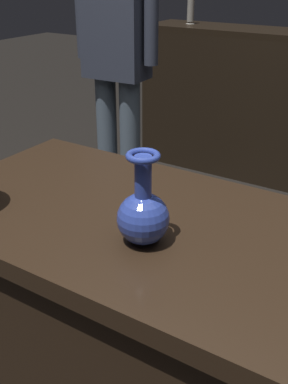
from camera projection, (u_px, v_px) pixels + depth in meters
display_plinth at (145, 338)px, 1.35m from camera, size 1.20×0.64×0.80m
vase_centerpiece at (143, 213)px, 1.04m from camera, size 0.12×0.12×0.22m
shelf_vase_far_left at (191, 10)px, 3.22m from camera, size 0.06×0.06×0.19m
visitor_near_left at (116, 44)px, 2.34m from camera, size 0.47×0.20×1.70m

